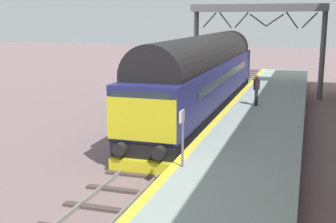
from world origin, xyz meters
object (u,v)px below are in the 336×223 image
signal_post_near (165,72)px  waiting_passenger (257,87)px  diesel_locomotive (203,74)px  platform_number_sign (182,129)px

signal_post_near → waiting_passenger: 5.02m
diesel_locomotive → platform_number_sign: diesel_locomotive is taller
diesel_locomotive → platform_number_sign: size_ratio=11.19×
signal_post_near → platform_number_sign: (3.87, -10.30, -0.49)m
diesel_locomotive → waiting_passenger: size_ratio=12.33×
diesel_locomotive → signal_post_near: bearing=-146.5°
signal_post_near → platform_number_sign: 11.01m
waiting_passenger → diesel_locomotive: bearing=86.3°
diesel_locomotive → waiting_passenger: (3.06, -0.61, -0.50)m
platform_number_sign → waiting_passenger: bearing=84.5°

